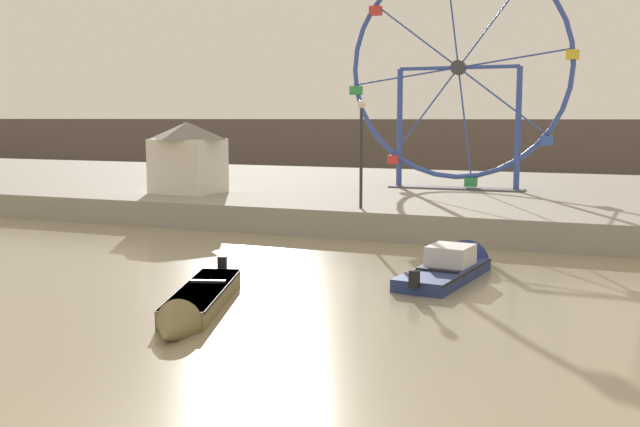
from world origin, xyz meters
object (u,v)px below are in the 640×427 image
Objects in this scene: motorboat_navy_blue at (457,265)px; carnival_booth_white_ticket at (188,156)px; ferris_wheel_blue_frame at (458,72)px; motorboat_olive_wood at (194,305)px; promenade_lamp_near at (361,139)px.

motorboat_navy_blue is 1.67× the size of carnival_booth_white_ticket.
ferris_wheel_blue_frame is at bearing 35.69° from carnival_booth_white_ticket.
carnival_booth_white_ticket reaches higher than motorboat_olive_wood.
motorboat_olive_wood is at bearing 153.60° from motorboat_navy_blue.
promenade_lamp_near is at bearing 163.23° from motorboat_olive_wood.
motorboat_olive_wood is 23.09m from ferris_wheel_blue_frame.
motorboat_navy_blue is at bearing 128.43° from motorboat_olive_wood.
promenade_lamp_near is (-1.68, -9.33, -2.97)m from ferris_wheel_blue_frame.
promenade_lamp_near is at bearing -100.21° from ferris_wheel_blue_frame.
promenade_lamp_near is at bearing 47.77° from motorboat_navy_blue.
motorboat_navy_blue is 16.72m from ferris_wheel_blue_frame.
ferris_wheel_blue_frame is 3.32× the size of carnival_booth_white_ticket.
ferris_wheel_blue_frame is at bearing 79.79° from promenade_lamp_near.
promenade_lamp_near reaches higher than carnival_booth_white_ticket.
carnival_booth_white_ticket is at bearing -149.23° from ferris_wheel_blue_frame.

